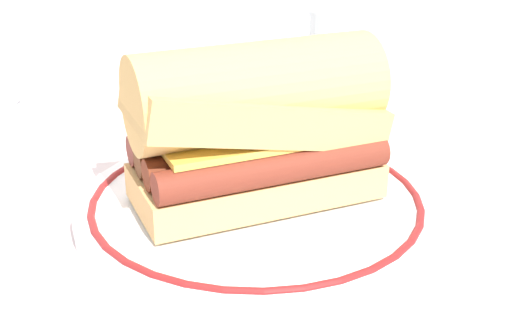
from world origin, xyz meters
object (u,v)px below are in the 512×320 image
at_px(sausage_sandwich, 256,123).
at_px(drinking_glass, 337,74).
at_px(salt_shaker, 9,118).
at_px(plate, 256,204).

height_order(sausage_sandwich, drinking_glass, sausage_sandwich).
relative_size(drinking_glass, salt_shaker, 1.62).
bearing_deg(drinking_glass, sausage_sandwich, -136.83).
height_order(drinking_glass, salt_shaker, drinking_glass).
relative_size(sausage_sandwich, drinking_glass, 1.59).
xyz_separation_m(plate, salt_shaker, (-0.16, 0.20, 0.03)).
relative_size(plate, sausage_sandwich, 1.48).
xyz_separation_m(plate, sausage_sandwich, (-0.00, -0.00, 0.07)).
distance_m(plate, drinking_glass, 0.22).
distance_m(sausage_sandwich, salt_shaker, 0.26).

